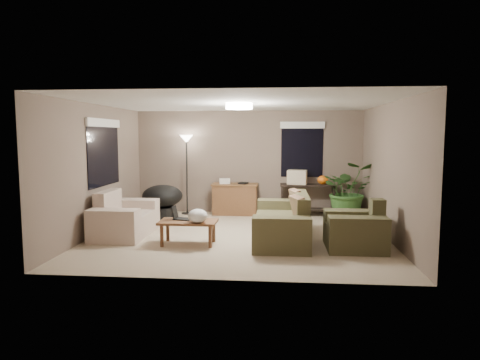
# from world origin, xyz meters

# --- Properties ---
(room_shell) EXTENTS (5.50, 5.50, 5.50)m
(room_shell) POSITION_xyz_m (0.00, 0.00, 1.25)
(room_shell) COLOR tan
(room_shell) RESTS_ON ground
(main_sofa) EXTENTS (0.95, 2.20, 0.85)m
(main_sofa) POSITION_xyz_m (0.84, -0.22, 0.29)
(main_sofa) COLOR #4A462C
(main_sofa) RESTS_ON ground
(throw_pillows) EXTENTS (0.37, 1.40, 0.47)m
(throw_pillows) POSITION_xyz_m (1.10, -0.22, 0.65)
(throw_pillows) COLOR #8C7251
(throw_pillows) RESTS_ON main_sofa
(loveseat) EXTENTS (0.90, 1.60, 0.85)m
(loveseat) POSITION_xyz_m (-2.22, -0.09, 0.30)
(loveseat) COLOR beige
(loveseat) RESTS_ON ground
(armchair) EXTENTS (0.95, 1.00, 0.85)m
(armchair) POSITION_xyz_m (2.04, -0.72, 0.30)
(armchair) COLOR #49462C
(armchair) RESTS_ON ground
(coffee_table) EXTENTS (1.00, 0.55, 0.42)m
(coffee_table) POSITION_xyz_m (-0.83, -0.70, 0.36)
(coffee_table) COLOR brown
(coffee_table) RESTS_ON ground
(laptop) EXTENTS (0.39, 0.30, 0.24)m
(laptop) POSITION_xyz_m (-1.00, -0.60, 0.48)
(laptop) COLOR black
(laptop) RESTS_ON coffee_table
(plastic_bag) EXTENTS (0.35, 0.31, 0.24)m
(plastic_bag) POSITION_xyz_m (-0.63, -0.85, 0.54)
(plastic_bag) COLOR white
(plastic_bag) RESTS_ON coffee_table
(desk) EXTENTS (1.10, 0.50, 0.75)m
(desk) POSITION_xyz_m (-0.30, 2.20, 0.38)
(desk) COLOR brown
(desk) RESTS_ON ground
(desk_papers) EXTENTS (0.71, 0.30, 0.12)m
(desk_papers) POSITION_xyz_m (-0.45, 2.18, 0.80)
(desk_papers) COLOR silver
(desk_papers) RESTS_ON desk
(console_table) EXTENTS (1.30, 0.40, 0.75)m
(console_table) POSITION_xyz_m (1.43, 2.23, 0.44)
(console_table) COLOR black
(console_table) RESTS_ON ground
(pumpkin) EXTENTS (0.31, 0.31, 0.21)m
(pumpkin) POSITION_xyz_m (1.78, 2.23, 0.85)
(pumpkin) COLOR orange
(pumpkin) RESTS_ON console_table
(cardboard_box) EXTENTS (0.50, 0.41, 0.33)m
(cardboard_box) POSITION_xyz_m (1.18, 2.23, 0.92)
(cardboard_box) COLOR beige
(cardboard_box) RESTS_ON console_table
(papasan_chair) EXTENTS (1.13, 1.13, 0.80)m
(papasan_chair) POSITION_xyz_m (-1.86, 1.38, 0.47)
(papasan_chair) COLOR black
(papasan_chair) RESTS_ON ground
(floor_lamp) EXTENTS (0.32, 0.32, 1.91)m
(floor_lamp) POSITION_xyz_m (-1.48, 2.22, 1.60)
(floor_lamp) COLOR black
(floor_lamp) RESTS_ON ground
(ceiling_fixture) EXTENTS (0.50, 0.50, 0.10)m
(ceiling_fixture) POSITION_xyz_m (0.00, 0.00, 2.44)
(ceiling_fixture) COLOR white
(ceiling_fixture) RESTS_ON room_shell
(houseplant) EXTENTS (1.18, 1.31, 1.02)m
(houseplant) POSITION_xyz_m (2.35, 1.92, 0.51)
(houseplant) COLOR #2D5923
(houseplant) RESTS_ON ground
(cat_scratching_post) EXTENTS (0.32, 0.32, 0.50)m
(cat_scratching_post) POSITION_xyz_m (2.40, -0.19, 0.21)
(cat_scratching_post) COLOR tan
(cat_scratching_post) RESTS_ON ground
(window_left) EXTENTS (0.05, 1.56, 1.33)m
(window_left) POSITION_xyz_m (-2.73, 0.30, 1.78)
(window_left) COLOR black
(window_left) RESTS_ON room_shell
(window_back) EXTENTS (1.06, 0.05, 1.33)m
(window_back) POSITION_xyz_m (1.30, 2.48, 1.79)
(window_back) COLOR black
(window_back) RESTS_ON room_shell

